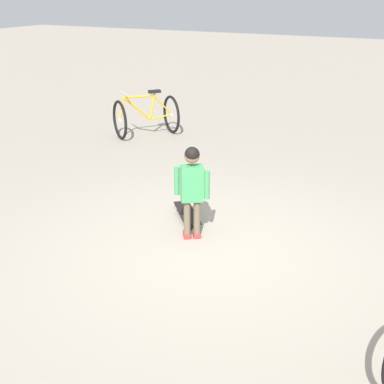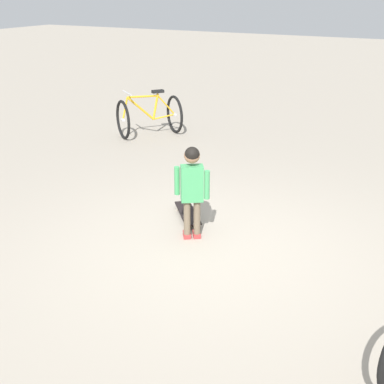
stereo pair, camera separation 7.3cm
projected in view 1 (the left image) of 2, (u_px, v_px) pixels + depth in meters
The scene contains 4 objects.
ground_plane at pixel (213, 251), 5.64m from camera, with size 50.00×50.00×0.00m, color #9E9384.
child_person at pixel (192, 183), 5.70m from camera, with size 0.41×0.26×1.06m.
skateboard at pixel (187, 213), 6.43m from camera, with size 0.61×0.68×0.07m.
bicycle_far at pixel (146, 116), 9.79m from camera, with size 1.21×1.28×0.85m.
Camera 1 is at (-2.11, 4.56, 2.65)m, focal length 49.62 mm.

